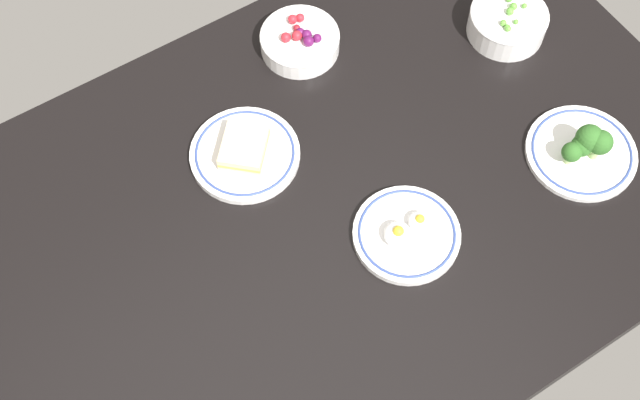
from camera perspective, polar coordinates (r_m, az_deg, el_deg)
dining_table at (r=153.78cm, az=-0.00°, el=-0.71°), size 148.18×94.86×4.00cm
plate_broccoli at (r=162.53cm, az=17.34°, el=3.30°), size 20.59×20.59×8.29cm
plate_eggs at (r=148.92cm, az=5.84°, el=-2.26°), size 19.02×19.02×5.00cm
plate_sandwich at (r=156.53cm, az=-5.09°, el=3.19°), size 20.43×20.43×4.62cm
bowl_berries at (r=169.79cm, az=-1.36°, el=10.67°), size 15.80×15.80×5.95cm
bowl_peas at (r=175.88cm, az=12.51°, el=11.62°), size 15.63×15.63×6.79cm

